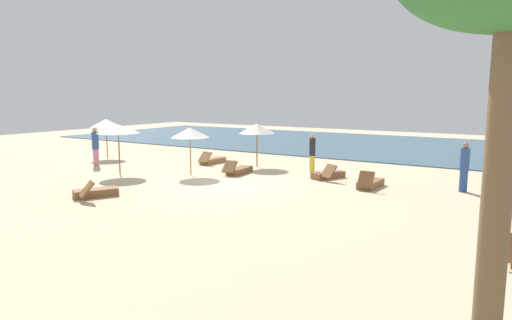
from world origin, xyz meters
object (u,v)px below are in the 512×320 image
at_px(umbrella_1, 257,129).
at_px(lounger_5, 212,160).
at_px(umbrella_4, 118,129).
at_px(lounger_0, 239,170).
at_px(lounger_3, 370,183).
at_px(umbrella_3, 190,133).
at_px(person_1, 96,146).
at_px(lounger_1, 95,192).
at_px(lounger_4, 328,174).
at_px(person_2, 312,152).
at_px(umbrella_2, 106,123).
at_px(person_0, 464,167).

relative_size(umbrella_1, lounger_5, 1.26).
relative_size(umbrella_1, umbrella_4, 0.95).
height_order(lounger_0, lounger_3, lounger_3).
height_order(umbrella_3, lounger_3, umbrella_3).
height_order(umbrella_3, umbrella_4, umbrella_4).
bearing_deg(lounger_5, umbrella_1, 9.09).
relative_size(lounger_0, lounger_3, 1.04).
relative_size(lounger_5, person_1, 0.88).
bearing_deg(lounger_5, lounger_1, -81.43).
height_order(lounger_4, lounger_5, lounger_4).
height_order(umbrella_4, lounger_3, umbrella_4).
bearing_deg(person_2, lounger_3, -30.58).
xyz_separation_m(umbrella_2, lounger_4, (13.31, 0.81, -1.82)).
xyz_separation_m(umbrella_4, lounger_4, (8.46, 4.12, -1.90)).
bearing_deg(person_1, lounger_5, 38.97).
distance_m(person_0, person_2, 6.69).
height_order(umbrella_1, person_2, umbrella_1).
bearing_deg(person_0, lounger_4, -178.00).
bearing_deg(lounger_5, person_1, -141.03).
bearing_deg(lounger_5, person_0, -2.36).
bearing_deg(umbrella_2, lounger_0, -2.22).
bearing_deg(umbrella_1, umbrella_3, -109.75).
xyz_separation_m(lounger_0, lounger_5, (-2.97, 1.87, -0.00)).
height_order(lounger_1, person_2, person_2).
bearing_deg(lounger_1, umbrella_1, 81.82).
distance_m(umbrella_1, umbrella_4, 6.65).
xyz_separation_m(umbrella_4, person_1, (-3.02, 1.09, -1.08)).
xyz_separation_m(lounger_1, person_1, (-5.87, 4.71, 0.83)).
bearing_deg(umbrella_3, person_1, -174.82).
bearing_deg(lounger_1, person_1, 141.29).
relative_size(lounger_0, lounger_4, 0.99).
xyz_separation_m(lounger_3, person_2, (-3.45, 2.04, 0.77)).
bearing_deg(lounger_3, umbrella_1, 162.60).
bearing_deg(lounger_3, umbrella_3, -168.68).
xyz_separation_m(umbrella_1, lounger_5, (-2.54, -0.41, -1.76)).
relative_size(person_0, person_2, 1.03).
xyz_separation_m(umbrella_1, person_2, (3.06, -0.00, -0.99)).
xyz_separation_m(lounger_3, lounger_5, (-9.04, 1.63, -0.00)).
xyz_separation_m(lounger_0, person_1, (-7.57, -1.86, 0.83)).
bearing_deg(lounger_3, umbrella_4, -163.36).
bearing_deg(person_2, lounger_1, -116.09).
distance_m(lounger_4, person_2, 1.85).
bearing_deg(lounger_4, lounger_0, -163.27).
height_order(umbrella_4, lounger_5, umbrella_4).
bearing_deg(umbrella_4, lounger_0, 32.88).
height_order(umbrella_3, person_0, umbrella_3).
xyz_separation_m(lounger_0, lounger_1, (-1.70, -6.56, 0.00)).
xyz_separation_m(person_0, person_1, (-16.83, -3.22, 0.05)).
bearing_deg(person_0, umbrella_1, 174.63).
height_order(umbrella_4, person_2, umbrella_4).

